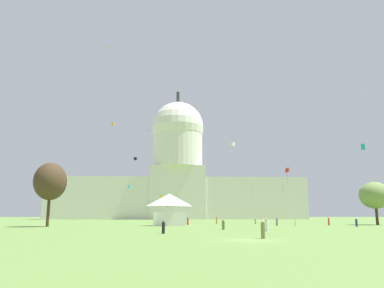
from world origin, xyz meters
name	(u,v)px	position (x,y,z in m)	size (l,w,h in m)	color
ground_plane	(251,240)	(0.00, 0.00, 0.00)	(800.00, 800.00, 0.00)	olive
capitol_building	(178,175)	(-3.72, 164.65, 23.08)	(133.54, 27.92, 69.18)	silver
event_tent	(169,209)	(-7.42, 45.50, 3.39)	(7.18, 6.32, 6.61)	white
tree_west_mid	(50,182)	(-30.47, 40.28, 8.57)	(7.41, 8.20, 12.22)	#42301E
tree_east_far	(375,195)	(39.72, 50.33, 6.62)	(9.87, 9.30, 9.69)	#42301E
person_white_front_left	(295,222)	(18.01, 41.98, 0.75)	(0.46, 0.46, 1.61)	silver
person_olive_mid_center	(263,230)	(1.63, 2.08, 0.79)	(0.50, 0.50, 1.71)	olive
person_olive_front_right	(223,225)	(0.93, 24.15, 0.70)	(0.53, 0.53, 1.56)	olive
person_grey_front_center	(277,222)	(15.09, 44.96, 0.78)	(0.51, 0.51, 1.72)	gray
person_orange_lawn_far_right	(217,221)	(4.06, 58.44, 0.80)	(0.34, 0.34, 1.69)	orange
person_black_mid_right	(163,228)	(-7.95, 12.20, 0.72)	(0.46, 0.46, 1.57)	black
person_red_deep_crowd	(329,221)	(27.02, 46.94, 0.81)	(0.48, 0.48, 1.75)	red
person_white_back_left	(267,225)	(6.13, 18.31, 0.82)	(0.60, 0.60, 1.80)	silver
person_tan_back_right	(255,221)	(13.77, 59.29, 0.68)	(0.49, 0.49, 1.51)	tan
person_red_back_center	(188,221)	(-3.23, 52.11, 0.76)	(0.47, 0.47, 1.68)	red
person_navy_lawn_far_left	(356,223)	(28.42, 37.49, 0.74)	(0.47, 0.47, 1.62)	navy
kite_cyan_low	(129,187)	(-26.51, 143.02, 15.12)	(1.38, 1.40, 1.28)	#33BCDB
kite_blue_low	(282,181)	(29.88, 89.10, 13.38)	(1.40, 1.47, 3.78)	blue
kite_orange_high	(196,106)	(3.15, 122.15, 48.79)	(0.57, 0.28, 4.06)	orange
kite_black_mid	(135,159)	(-22.34, 124.32, 25.67)	(1.40, 1.42, 3.10)	black
kite_lime_high	(108,48)	(-28.00, 81.26, 55.54)	(1.36, 0.86, 0.29)	#8CD133
kite_pink_mid	(231,152)	(14.08, 97.05, 24.25)	(1.63, 0.86, 3.02)	pink
kite_turquoise_low	(363,147)	(37.47, 49.57, 17.82)	(0.84, 0.52, 1.51)	teal
kite_violet_high	(147,131)	(-17.22, 117.90, 36.17)	(1.47, 0.98, 0.11)	purple
kite_gold_high	(113,124)	(-29.51, 106.80, 36.54)	(1.19, 1.13, 1.17)	gold
kite_yellow_low	(161,196)	(-10.21, 87.61, 8.08)	(1.08, 0.60, 1.00)	yellow
kite_red_low	(287,170)	(25.86, 70.53, 14.68)	(1.50, 1.44, 4.78)	red
kite_green_low	(251,189)	(27.19, 125.23, 13.01)	(1.32, 1.26, 3.57)	green
kite_white_mid	(233,144)	(9.88, 67.21, 21.44)	(1.29, 1.26, 1.11)	white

